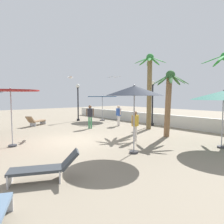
% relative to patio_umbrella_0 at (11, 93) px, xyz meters
% --- Properties ---
extents(ground_plane, '(56.00, 56.00, 0.00)m').
position_rel_patio_umbrella_0_xyz_m(ground_plane, '(0.71, 2.57, -2.55)').
color(ground_plane, gray).
extents(boundary_wall, '(25.20, 0.30, 0.92)m').
position_rel_patio_umbrella_0_xyz_m(boundary_wall, '(0.71, 11.06, -2.09)').
color(boundary_wall, silver).
rests_on(boundary_wall, ground_plane).
extents(patio_umbrella_0, '(2.54, 2.54, 2.78)m').
position_rel_patio_umbrella_0_xyz_m(patio_umbrella_0, '(0.00, 0.00, 0.00)').
color(patio_umbrella_0, '#333338').
rests_on(patio_umbrella_0, ground_plane).
extents(patio_umbrella_1, '(2.40, 2.40, 2.86)m').
position_rel_patio_umbrella_0_xyz_m(patio_umbrella_1, '(4.43, 3.64, 0.04)').
color(patio_umbrella_1, '#333338').
rests_on(patio_umbrella_1, ground_plane).
extents(patio_umbrella_2, '(2.91, 2.91, 2.68)m').
position_rel_patio_umbrella_0_xyz_m(patio_umbrella_2, '(6.43, 7.37, -0.13)').
color(patio_umbrella_2, '#333338').
rests_on(patio_umbrella_2, ground_plane).
extents(patio_umbrella_4, '(2.81, 2.81, 2.46)m').
position_rel_patio_umbrella_0_xyz_m(patio_umbrella_4, '(-5.27, 9.29, -0.30)').
color(patio_umbrella_4, '#333338').
rests_on(patio_umbrella_4, ground_plane).
extents(palm_tree_0, '(2.24, 2.23, 5.38)m').
position_rel_patio_umbrella_0_xyz_m(palm_tree_0, '(0.90, 8.86, 0.78)').
color(palm_tree_0, olive).
rests_on(palm_tree_0, ground_plane).
extents(palm_tree_2, '(2.07, 2.07, 3.86)m').
position_rel_patio_umbrella_0_xyz_m(palm_tree_2, '(3.41, 7.58, -0.09)').
color(palm_tree_2, brown).
rests_on(palm_tree_2, ground_plane).
extents(lamp_post_0, '(0.37, 0.37, 3.55)m').
position_rel_patio_umbrella_0_xyz_m(lamp_post_0, '(-6.61, 7.36, -0.33)').
color(lamp_post_0, black).
rests_on(lamp_post_0, ground_plane).
extents(lamp_post_1, '(0.34, 0.34, 3.62)m').
position_rel_patio_umbrella_0_xyz_m(lamp_post_1, '(0.01, 10.35, -0.41)').
color(lamp_post_1, black).
rests_on(lamp_post_1, ground_plane).
extents(lounge_chair_1, '(1.53, 1.86, 0.84)m').
position_rel_patio_umbrella_0_xyz_m(lounge_chair_1, '(-6.04, 3.13, -2.17)').
color(lounge_chair_1, '#B7B7BC').
rests_on(lounge_chair_1, ground_plane).
extents(lounge_chair_2, '(1.30, 1.94, 0.84)m').
position_rel_patio_umbrella_0_xyz_m(lounge_chair_2, '(4.77, -0.26, -2.16)').
color(lounge_chair_2, '#B7B7BC').
rests_on(lounge_chair_2, ground_plane).
extents(guest_0, '(0.33, 0.54, 1.61)m').
position_rel_patio_umbrella_0_xyz_m(guest_0, '(2.95, 5.27, -1.58)').
color(guest_0, silver).
rests_on(guest_0, ground_plane).
extents(guest_1, '(0.56, 0.27, 1.64)m').
position_rel_patio_umbrella_0_xyz_m(guest_1, '(-1.68, 8.22, -1.56)').
color(guest_1, silver).
rests_on(guest_1, ground_plane).
extents(guest_2, '(0.40, 0.48, 1.73)m').
position_rel_patio_umbrella_0_xyz_m(guest_2, '(-2.02, 5.71, -1.50)').
color(guest_2, '#3F8C59').
rests_on(guest_2, ground_plane).
extents(seagull_0, '(1.01, 0.63, 0.14)m').
position_rel_patio_umbrella_0_xyz_m(seagull_0, '(-1.75, 4.02, 1.07)').
color(seagull_0, white).
extents(seagull_1, '(1.02, 1.06, 0.20)m').
position_rel_patio_umbrella_0_xyz_m(seagull_1, '(-4.40, 10.09, 1.67)').
color(seagull_1, white).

